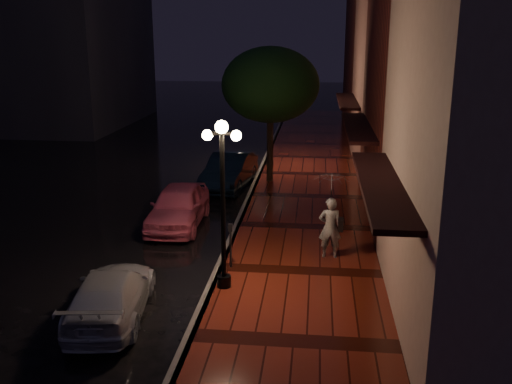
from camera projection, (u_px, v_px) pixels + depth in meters
The scene contains 14 objects.
ground at pixel (238, 228), 19.59m from camera, with size 120.00×120.00×0.00m, color black.
sidewalk at pixel (303, 228), 19.34m from camera, with size 4.50×60.00×0.15m, color #47150C.
curb at pixel (238, 226), 19.57m from camera, with size 0.25×60.00×0.15m, color #595451.
storefront_mid at pixel (449, 62), 19.29m from camera, with size 5.00×8.00×11.00m, color #511914.
storefront_far at pixel (411, 75), 27.22m from camera, with size 5.00×8.00×9.00m, color #8C5951.
storefront_extra at pixel (388, 56), 36.66m from camera, with size 5.00×12.00×10.00m, color #511914.
streetlamp_near at pixel (223, 195), 14.06m from camera, with size 0.96×0.36×4.31m.
streetlamp_far at pixel (270, 116), 27.47m from camera, with size 0.96×0.36×4.31m.
street_tree at pixel (271, 87), 24.11m from camera, with size 4.16×4.16×5.80m.
pink_car at pixel (178, 206), 19.62m from camera, with size 1.70×4.22×1.44m, color #D75878.
navy_car at pixel (229, 171), 24.46m from camera, with size 1.57×4.49×1.48m, color black.
silver_car at pixel (111, 294), 13.31m from camera, with size 1.63×4.01×1.16m, color #B8B9C1.
woman_with_umbrella at pixel (331, 202), 16.24m from camera, with size 1.04×1.06×2.51m.
parking_meter at pixel (231, 241), 15.74m from camera, with size 0.12×0.09×1.27m.
Camera 1 is at (2.62, -18.35, 6.48)m, focal length 40.00 mm.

